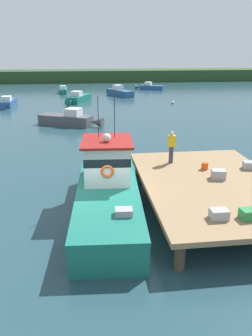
# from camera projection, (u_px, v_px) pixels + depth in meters

# --- Properties ---
(ground_plane) EXTENTS (200.00, 200.00, 0.00)m
(ground_plane) POSITION_uv_depth(u_px,v_px,m) (103.00, 213.00, 14.05)
(ground_plane) COLOR #23424C
(dock) EXTENTS (6.00, 9.00, 1.20)m
(dock) POSITION_uv_depth(u_px,v_px,m) (212.00, 185.00, 14.23)
(dock) COLOR #4C3D2D
(dock) RESTS_ON ground
(main_fishing_boat) EXTENTS (3.06, 9.90, 4.80)m
(main_fishing_boat) POSITION_uv_depth(u_px,v_px,m) (108.00, 189.00, 13.95)
(main_fishing_boat) COLOR #196B5B
(main_fishing_boat) RESTS_ON ground
(crate_stack_near_edge) EXTENTS (0.60, 0.44, 0.34)m
(crate_stack_near_edge) POSITION_uv_depth(u_px,v_px,m) (219.00, 214.00, 11.06)
(crate_stack_near_edge) COLOR #9E9EA3
(crate_stack_near_edge) RESTS_ON dock
(crate_single_far) EXTENTS (0.64, 0.49, 0.35)m
(crate_single_far) POSITION_uv_depth(u_px,v_px,m) (249.00, 214.00, 11.06)
(crate_single_far) COLOR #2D8442
(crate_single_far) RESTS_ON dock
(crate_stack_mid_dock) EXTENTS (0.67, 0.54, 0.36)m
(crate_stack_mid_dock) POSITION_uv_depth(u_px,v_px,m) (250.00, 165.00, 15.68)
(crate_stack_mid_dock) COLOR #9E9EA3
(crate_stack_mid_dock) RESTS_ON dock
(crate_single_by_cleat) EXTENTS (0.67, 0.55, 0.42)m
(crate_single_by_cleat) POSITION_uv_depth(u_px,v_px,m) (218.00, 174.00, 14.46)
(crate_single_by_cleat) COLOR #9E9EA3
(crate_single_by_cleat) RESTS_ON dock
(bait_bucket) EXTENTS (0.32, 0.32, 0.34)m
(bait_bucket) POSITION_uv_depth(u_px,v_px,m) (205.00, 166.00, 15.63)
(bait_bucket) COLOR #E04C19
(bait_bucket) RESTS_ON dock
(deckhand_by_the_boat) EXTENTS (0.36, 0.22, 1.63)m
(deckhand_by_the_boat) POSITION_uv_depth(u_px,v_px,m) (171.00, 147.00, 16.29)
(deckhand_by_the_boat) COLOR #383842
(deckhand_by_the_boat) RESTS_ON dock
(moored_boat_near_channel) EXTENTS (3.82, 6.02, 1.56)m
(moored_boat_near_channel) POSITION_uv_depth(u_px,v_px,m) (119.00, 92.00, 49.41)
(moored_boat_near_channel) COLOR #285184
(moored_boat_near_channel) RESTS_ON ground
(moored_boat_off_the_point) EXTENTS (1.36, 5.13, 1.30)m
(moored_boat_off_the_point) POSITION_uv_depth(u_px,v_px,m) (8.00, 103.00, 40.11)
(moored_boat_off_the_point) COLOR #285184
(moored_boat_off_the_point) RESTS_ON ground
(moored_boat_far_right) EXTENTS (4.98, 3.33, 1.30)m
(moored_boat_far_right) POSITION_uv_depth(u_px,v_px,m) (150.00, 87.00, 56.95)
(moored_boat_far_right) COLOR #285184
(moored_boat_far_right) RESTS_ON ground
(moored_boat_outer_mooring) EXTENTS (1.18, 4.60, 1.17)m
(moored_boat_outer_mooring) POSITION_uv_depth(u_px,v_px,m) (63.00, 90.00, 52.55)
(moored_boat_outer_mooring) COLOR #196B5B
(moored_boat_outer_mooring) RESTS_ON ground
(moored_boat_far_left) EXTENTS (6.12, 3.79, 1.58)m
(moored_boat_far_left) POSITION_uv_depth(u_px,v_px,m) (70.00, 119.00, 30.14)
(moored_boat_far_left) COLOR #4C4C51
(moored_boat_far_left) RESTS_ON ground
(moored_boat_mid_harbor) EXTENTS (3.44, 5.85, 1.50)m
(moored_boat_mid_harbor) POSITION_uv_depth(u_px,v_px,m) (78.00, 98.00, 43.25)
(moored_boat_mid_harbor) COLOR #196B5B
(moored_boat_mid_harbor) RESTS_ON ground
(mooring_buoy_inshore) EXTENTS (0.40, 0.40, 0.40)m
(mooring_buoy_inshore) POSITION_uv_depth(u_px,v_px,m) (40.00, 121.00, 30.95)
(mooring_buoy_inshore) COLOR silver
(mooring_buoy_inshore) RESTS_ON ground
(mooring_buoy_spare_mooring) EXTENTS (0.38, 0.38, 0.38)m
(mooring_buoy_spare_mooring) POSITION_uv_depth(u_px,v_px,m) (173.00, 102.00, 42.07)
(mooring_buoy_spare_mooring) COLOR silver
(mooring_buoy_spare_mooring) RESTS_ON ground
(far_shoreline) EXTENTS (120.00, 8.00, 2.40)m
(far_shoreline) POSITION_uv_depth(u_px,v_px,m) (87.00, 76.00, 71.47)
(far_shoreline) COLOR #284723
(far_shoreline) RESTS_ON ground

